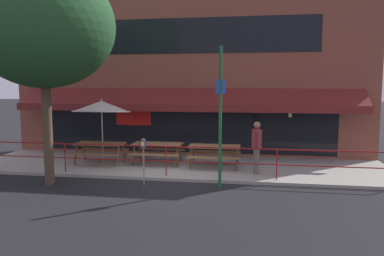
% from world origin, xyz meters
% --- Properties ---
extents(ground_plane, '(120.00, 120.00, 0.00)m').
position_xyz_m(ground_plane, '(0.00, 0.00, 0.00)').
color(ground_plane, black).
extents(patio_deck, '(15.00, 4.00, 0.10)m').
position_xyz_m(patio_deck, '(0.00, 2.00, 0.05)').
color(patio_deck, '#9E998E').
rests_on(patio_deck, ground).
extents(restaurant_building, '(15.00, 1.60, 7.08)m').
position_xyz_m(restaurant_building, '(0.00, 4.22, 3.52)').
color(restaurant_building, brown).
rests_on(restaurant_building, ground).
extents(patio_railing, '(13.84, 0.04, 0.97)m').
position_xyz_m(patio_railing, '(0.00, 0.30, 0.80)').
color(patio_railing, maroon).
rests_on(patio_railing, patio_deck).
extents(picnic_table_left, '(1.80, 1.42, 0.76)m').
position_xyz_m(picnic_table_left, '(-2.84, 1.76, 0.71)').
color(picnic_table_left, brown).
rests_on(picnic_table_left, patio_deck).
extents(picnic_table_centre, '(1.80, 1.42, 0.76)m').
position_xyz_m(picnic_table_centre, '(-0.72, 2.03, 0.71)').
color(picnic_table_centre, brown).
rests_on(picnic_table_centre, patio_deck).
extents(picnic_table_right, '(1.80, 1.42, 0.76)m').
position_xyz_m(picnic_table_right, '(1.39, 1.82, 0.71)').
color(picnic_table_right, brown).
rests_on(picnic_table_right, patio_deck).
extents(patio_umbrella_left, '(2.14, 2.14, 2.38)m').
position_xyz_m(patio_umbrella_left, '(-2.84, 2.02, 2.18)').
color(patio_umbrella_left, '#B7B2A8').
rests_on(patio_umbrella_left, patio_deck).
extents(pedestrian_walking, '(0.32, 0.61, 1.71)m').
position_xyz_m(pedestrian_walking, '(2.84, 1.06, 1.06)').
color(pedestrian_walking, '#665B4C').
rests_on(pedestrian_walking, patio_deck).
extents(parking_meter_near, '(0.15, 0.16, 1.42)m').
position_xyz_m(parking_meter_near, '(-3.46, -0.60, 1.15)').
color(parking_meter_near, gray).
rests_on(parking_meter_near, ground).
extents(parking_meter_far, '(0.15, 0.16, 1.42)m').
position_xyz_m(parking_meter_far, '(-0.48, -0.56, 1.15)').
color(parking_meter_far, gray).
rests_on(parking_meter_far, ground).
extents(street_sign_pole, '(0.28, 0.09, 4.08)m').
position_xyz_m(street_sign_pole, '(1.78, -0.45, 2.10)').
color(street_sign_pole, '#1E6033').
rests_on(street_sign_pole, ground).
extents(street_tree_curbside, '(4.19, 3.77, 7.08)m').
position_xyz_m(street_tree_curbside, '(-3.21, -0.98, 4.90)').
color(street_tree_curbside, brown).
rests_on(street_tree_curbside, ground).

